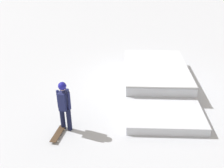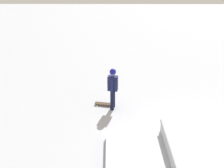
{
  "view_description": "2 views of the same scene",
  "coord_description": "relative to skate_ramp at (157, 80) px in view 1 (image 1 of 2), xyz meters",
  "views": [
    {
      "loc": [
        9.44,
        -1.01,
        5.33
      ],
      "look_at": [
        1.61,
        -1.42,
        0.9
      ],
      "focal_mm": 40.9,
      "sensor_mm": 36.0,
      "label": 1
    },
    {
      "loc": [
        3.03,
        5.92,
        5.39
      ],
      "look_at": [
        3.08,
        -2.99,
        1.0
      ],
      "focal_mm": 40.32,
      "sensor_mm": 36.0,
      "label": 2
    }
  ],
  "objects": [
    {
      "name": "skater",
      "position": [
        2.93,
        -3.17,
        0.69
      ],
      "size": [
        0.42,
        0.43,
        1.73
      ],
      "rotation": [
        0.0,
        0.0,
        2.94
      ],
      "color": "black",
      "rests_on": "ground"
    },
    {
      "name": "skateboard",
      "position": [
        3.27,
        -3.37,
        -0.24
      ],
      "size": [
        0.82,
        0.36,
        0.09
      ],
      "rotation": [
        0.0,
        0.0,
        2.97
      ],
      "color": "#3F2D1E",
      "rests_on": "ground"
    },
    {
      "name": "skate_ramp",
      "position": [
        0.0,
        0.0,
        0.0
      ],
      "size": [
        5.44,
        2.69,
        0.74
      ],
      "rotation": [
        0.0,
        0.0,
        0.02
      ],
      "color": "silver",
      "rests_on": "ground"
    },
    {
      "name": "ground_plane",
      "position": [
        -0.12,
        -0.36,
        -0.32
      ],
      "size": [
        60.0,
        60.0,
        0.0
      ],
      "primitive_type": "plane",
      "color": "#B2B7C1"
    }
  ]
}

